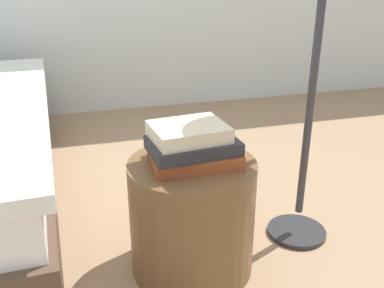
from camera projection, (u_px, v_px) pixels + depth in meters
ground_plane at (192, 264)px, 1.63m from camera, size 8.00×8.00×0.00m
side_table at (192, 216)px, 1.54m from camera, size 0.45×0.45×0.42m
book_rust at (194, 156)px, 1.46m from camera, size 0.30×0.22×0.05m
book_charcoal at (194, 146)px, 1.43m from camera, size 0.30×0.21×0.04m
book_cream at (188, 131)px, 1.42m from camera, size 0.26×0.22×0.05m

